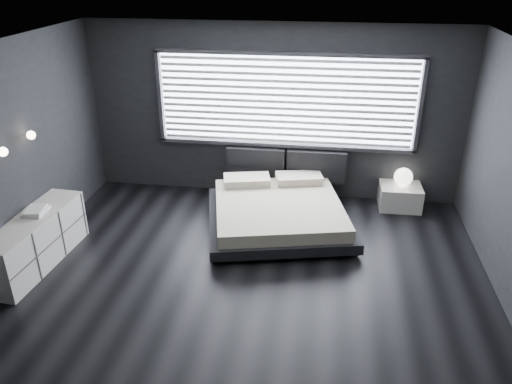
# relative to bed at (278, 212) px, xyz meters

# --- Properties ---
(room) EXTENTS (6.04, 6.00, 2.80)m
(room) POSITION_rel_bed_xyz_m (-0.22, -1.59, 1.16)
(room) COLOR black
(room) RESTS_ON ground
(window) EXTENTS (4.14, 0.09, 1.52)m
(window) POSITION_rel_bed_xyz_m (-0.02, 1.11, 1.37)
(window) COLOR white
(window) RESTS_ON ground
(headboard) EXTENTS (1.96, 0.16, 0.52)m
(headboard) POSITION_rel_bed_xyz_m (0.01, 1.05, 0.33)
(headboard) COLOR black
(headboard) RESTS_ON ground
(sconce_near) EXTENTS (0.18, 0.11, 0.11)m
(sconce_near) POSITION_rel_bed_xyz_m (-3.11, -1.54, 1.36)
(sconce_near) COLOR silver
(sconce_near) RESTS_ON ground
(sconce_far) EXTENTS (0.18, 0.11, 0.11)m
(sconce_far) POSITION_rel_bed_xyz_m (-3.11, -0.94, 1.36)
(sconce_far) COLOR silver
(sconce_far) RESTS_ON ground
(bed) EXTENTS (2.43, 2.36, 0.53)m
(bed) POSITION_rel_bed_xyz_m (0.00, 0.00, 0.00)
(bed) COLOR black
(bed) RESTS_ON ground
(nightstand) EXTENTS (0.66, 0.55, 0.38)m
(nightstand) POSITION_rel_bed_xyz_m (1.86, 0.91, -0.06)
(nightstand) COLOR beige
(nightstand) RESTS_ON ground
(orb_lamp) EXTENTS (0.29, 0.29, 0.29)m
(orb_lamp) POSITION_rel_bed_xyz_m (1.88, 0.93, 0.28)
(orb_lamp) COLOR white
(orb_lamp) RESTS_ON nightstand
(dresser) EXTENTS (0.58, 1.72, 0.68)m
(dresser) POSITION_rel_bed_xyz_m (-3.00, -1.45, 0.09)
(dresser) COLOR beige
(dresser) RESTS_ON ground
(book_stack) EXTENTS (0.28, 0.36, 0.07)m
(book_stack) POSITION_rel_bed_xyz_m (-3.01, -1.31, 0.47)
(book_stack) COLOR white
(book_stack) RESTS_ON dresser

